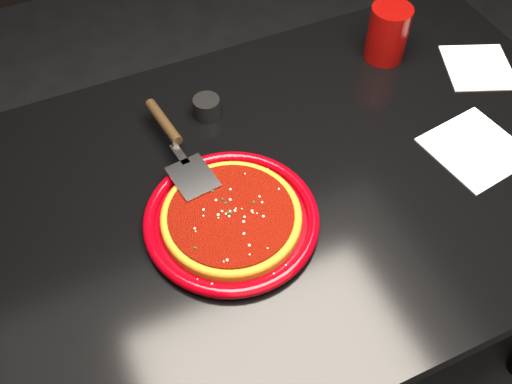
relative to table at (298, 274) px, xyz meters
The scene contains 13 objects.
floor 0.38m from the table, ahead, with size 4.00×4.00×0.01m, color black.
table is the anchor object (origin of this frame).
plate 0.43m from the table, 165.89° to the right, with size 0.30×0.30×0.02m, color #760108.
pizza_crust 0.43m from the table, 165.89° to the right, with size 0.24×0.24×0.01m, color #885713.
pizza_crust_rim 0.43m from the table, 165.89° to the right, with size 0.24×0.24×0.02m, color #885713.
pizza_sauce 0.44m from the table, 165.89° to the right, with size 0.21×0.21×0.01m, color #710E05.
parmesan_dusting 0.44m from the table, 165.89° to the right, with size 0.21×0.21×0.01m, color beige, non-canonical shape.
basil_flecks 0.44m from the table, 165.89° to the right, with size 0.19×0.19×0.00m, color black, non-canonical shape.
pizza_server 0.48m from the table, 147.98° to the left, with size 0.08×0.30×0.02m, color silver, non-canonical shape.
cup 0.58m from the table, 37.25° to the left, with size 0.09×0.09×0.12m, color #7F0705.
napkin_a 0.50m from the table, 13.99° to the right, with size 0.16×0.16×0.00m, color silver.
napkin_b 0.61m from the table, 13.34° to the left, with size 0.14×0.15×0.00m, color silver.
ramekin 0.47m from the table, 117.81° to the left, with size 0.05×0.05×0.04m, color black.
Camera 1 is at (-0.37, -0.57, 1.56)m, focal length 40.00 mm.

